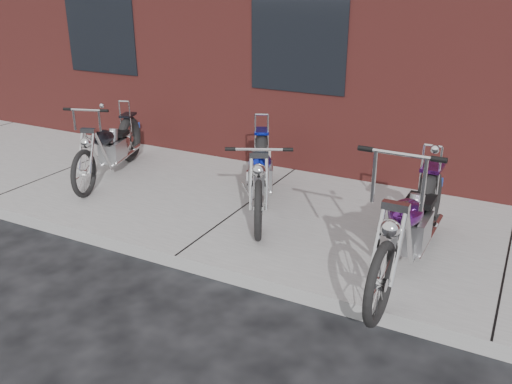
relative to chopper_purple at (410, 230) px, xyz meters
The scene contains 5 objects.
ground 2.36m from the chopper_purple, 160.28° to the right, with size 120.00×120.00×0.00m, color black.
sidewalk 2.33m from the chopper_purple, 161.19° to the left, with size 22.00×3.00×0.15m, color gray.
chopper_purple is the anchor object (origin of this frame).
chopper_blue 2.09m from the chopper_purple, 158.86° to the left, with size 1.10×2.13×1.00m.
chopper_third 4.42m from the chopper_purple, 169.63° to the left, with size 0.81×2.09×1.10m.
Camera 1 is at (2.99, -3.93, 2.79)m, focal length 38.00 mm.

